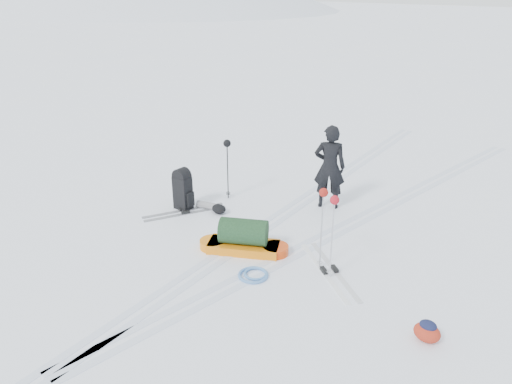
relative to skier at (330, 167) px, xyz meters
The scene contains 13 objects.
ground 2.21m from the skier, 103.50° to the right, with size 200.00×200.00×0.00m, color white.
ski_tracks 1.43m from the skier, 82.09° to the right, with size 3.38×17.97×0.01m.
skier is the anchor object (origin of this frame).
pulk_sled 2.83m from the skier, 93.96° to the right, with size 1.74×1.23×0.66m.
expedition_rucksack 3.22m from the skier, 139.18° to the right, with size 0.98×0.63×0.96m.
ski_poles_black 2.34m from the skier, 153.87° to the right, with size 0.17×0.18×1.42m.
ski_poles_silver 2.83m from the skier, 59.92° to the right, with size 0.46×0.31×1.54m.
touring_skis_grey 3.35m from the skier, 135.61° to the right, with size 1.09×1.76×0.07m.
touring_skis_white 2.94m from the skier, 58.19° to the right, with size 1.82×1.43×0.07m.
rope_coil 3.46m from the skier, 81.10° to the right, with size 0.59×0.59×0.06m.
small_daypack 4.72m from the skier, 41.41° to the right, with size 0.40×0.31×0.33m.
thermos_pair 3.30m from the skier, 140.80° to the right, with size 0.19×0.20×0.25m.
stuff_sack 2.61m from the skier, 132.78° to the right, with size 0.39×0.32×0.21m.
Camera 1 is at (5.62, -7.12, 4.75)m, focal length 35.00 mm.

